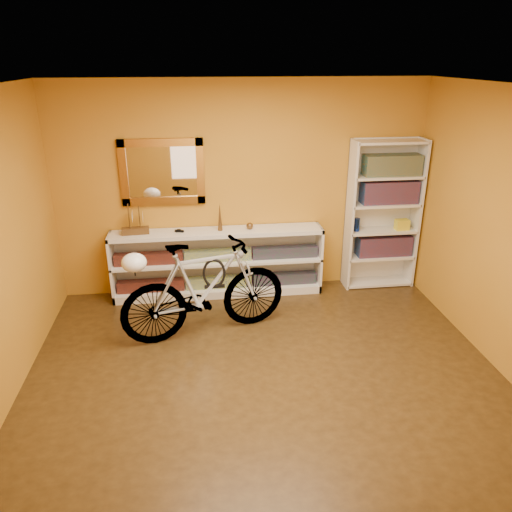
{
  "coord_description": "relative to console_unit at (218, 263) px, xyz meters",
  "views": [
    {
      "loc": [
        -0.58,
        -3.85,
        2.83
      ],
      "look_at": [
        0.0,
        0.7,
        0.95
      ],
      "focal_mm": 34.56,
      "sensor_mm": 36.0,
      "label": 1
    }
  ],
  "objects": [
    {
      "name": "floor",
      "position": [
        0.34,
        -1.81,
        -0.43
      ],
      "size": [
        4.5,
        4.0,
        0.01
      ],
      "primitive_type": "cube",
      "color": "#301F0D",
      "rests_on": "ground"
    },
    {
      "name": "ceiling",
      "position": [
        0.34,
        -1.81,
        2.18
      ],
      "size": [
        4.5,
        4.0,
        0.01
      ],
      "primitive_type": "cube",
      "color": "silver",
      "rests_on": "ground"
    },
    {
      "name": "back_wall",
      "position": [
        0.34,
        0.19,
        0.88
      ],
      "size": [
        4.5,
        0.01,
        2.6
      ],
      "primitive_type": "cube",
      "color": "#B3731A",
      "rests_on": "ground"
    },
    {
      "name": "gilt_mirror",
      "position": [
        -0.61,
        0.15,
        1.12
      ],
      "size": [
        0.98,
        0.06,
        0.78
      ],
      "primitive_type": "cube",
      "color": "#955C1B",
      "rests_on": "back_wall"
    },
    {
      "name": "wall_socket",
      "position": [
        1.24,
        0.17,
        -0.17
      ],
      "size": [
        0.09,
        0.02,
        0.09
      ],
      "primitive_type": "cube",
      "color": "silver",
      "rests_on": "back_wall"
    },
    {
      "name": "console_unit",
      "position": [
        0.0,
        0.0,
        0.0
      ],
      "size": [
        2.6,
        0.35,
        0.85
      ],
      "primitive_type": null,
      "color": "silver",
      "rests_on": "floor"
    },
    {
      "name": "cd_row_lower",
      "position": [
        0.0,
        -0.02,
        -0.26
      ],
      "size": [
        2.5,
        0.13,
        0.14
      ],
      "primitive_type": "cube",
      "color": "black",
      "rests_on": "console_unit"
    },
    {
      "name": "cd_row_upper",
      "position": [
        0.0,
        -0.02,
        0.11
      ],
      "size": [
        2.5,
        0.13,
        0.14
      ],
      "primitive_type": "cube",
      "color": "navy",
      "rests_on": "console_unit"
    },
    {
      "name": "model_ship",
      "position": [
        -0.97,
        0.0,
        0.61
      ],
      "size": [
        0.33,
        0.14,
        0.38
      ],
      "primitive_type": null,
      "rotation": [
        0.0,
        0.0,
        0.08
      ],
      "color": "#412A12",
      "rests_on": "console_unit"
    },
    {
      "name": "toy_car",
      "position": [
        -0.45,
        0.0,
        0.43
      ],
      "size": [
        0.0,
        0.0,
        0.0
      ],
      "primitive_type": "imported",
      "rotation": [
        0.0,
        0.0,
        1.35
      ],
      "color": "black",
      "rests_on": "console_unit"
    },
    {
      "name": "bronze_ornament",
      "position": [
        0.04,
        0.0,
        0.6
      ],
      "size": [
        0.06,
        0.06,
        0.34
      ],
      "primitive_type": "cone",
      "color": "brown",
      "rests_on": "console_unit"
    },
    {
      "name": "decorative_orb",
      "position": [
        0.4,
        0.0,
        0.47
      ],
      "size": [
        0.08,
        0.08,
        0.08
      ],
      "primitive_type": "sphere",
      "color": "brown",
      "rests_on": "console_unit"
    },
    {
      "name": "bookcase",
      "position": [
        2.1,
        0.03,
        0.52
      ],
      "size": [
        0.9,
        0.3,
        1.9
      ],
      "primitive_type": null,
      "color": "silver",
      "rests_on": "floor"
    },
    {
      "name": "book_row_a",
      "position": [
        2.15,
        0.03,
        0.12
      ],
      "size": [
        0.7,
        0.22,
        0.26
      ],
      "primitive_type": "cube",
      "color": "maroon",
      "rests_on": "bookcase"
    },
    {
      "name": "book_row_b",
      "position": [
        2.15,
        0.03,
        0.83
      ],
      "size": [
        0.7,
        0.22,
        0.28
      ],
      "primitive_type": "cube",
      "color": "maroon",
      "rests_on": "bookcase"
    },
    {
      "name": "book_row_c",
      "position": [
        2.15,
        0.03,
        1.16
      ],
      "size": [
        0.7,
        0.22,
        0.25
      ],
      "primitive_type": "cube",
      "color": "#1B565F",
      "rests_on": "bookcase"
    },
    {
      "name": "travel_mug",
      "position": [
        1.76,
        0.01,
        0.42
      ],
      "size": [
        0.07,
        0.07,
        0.17
      ],
      "primitive_type": "cylinder",
      "color": "navy",
      "rests_on": "bookcase"
    },
    {
      "name": "red_tin",
      "position": [
        1.9,
        0.06,
        1.12
      ],
      "size": [
        0.13,
        0.13,
        0.17
      ],
      "primitive_type": "cube",
      "rotation": [
        0.0,
        0.0,
        -0.0
      ],
      "color": "maroon",
      "rests_on": "bookcase"
    },
    {
      "name": "yellow_bag",
      "position": [
        2.35,
        -0.01,
        0.41
      ],
      "size": [
        0.17,
        0.12,
        0.13
      ],
      "primitive_type": "cube",
      "rotation": [
        0.0,
        0.0,
        0.06
      ],
      "color": "yellow",
      "rests_on": "bookcase"
    },
    {
      "name": "bicycle",
      "position": [
        -0.19,
        -0.96,
        0.11
      ],
      "size": [
        0.91,
        1.89,
        1.08
      ],
      "primitive_type": "imported",
      "rotation": [
        0.0,
        0.0,
        1.82
      ],
      "color": "silver",
      "rests_on": "floor"
    },
    {
      "name": "helmet",
      "position": [
        -0.87,
        -1.13,
        0.52
      ],
      "size": [
        0.25,
        0.24,
        0.19
      ],
      "primitive_type": "ellipsoid",
      "color": "white",
      "rests_on": "bicycle"
    },
    {
      "name": "u_lock",
      "position": [
        -0.08,
        -0.93,
        0.28
      ],
      "size": [
        0.24,
        0.03,
        0.24
      ],
      "primitive_type": "torus",
      "rotation": [
        1.57,
        0.0,
        0.0
      ],
      "color": "black",
      "rests_on": "bicycle"
    }
  ]
}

